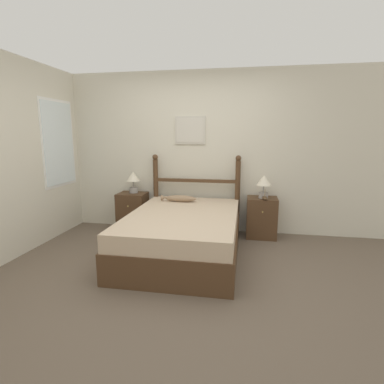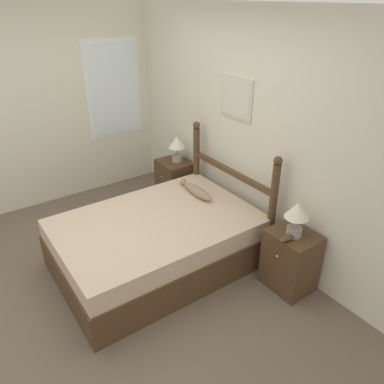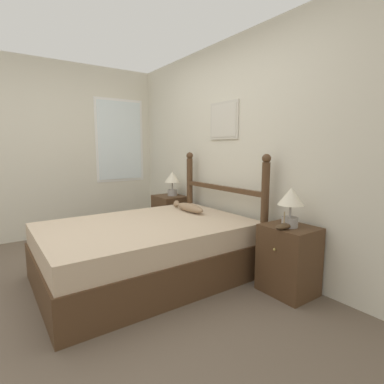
{
  "view_description": "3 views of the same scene",
  "coord_description": "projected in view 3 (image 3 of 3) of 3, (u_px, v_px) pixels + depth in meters",
  "views": [
    {
      "loc": [
        0.76,
        -3.08,
        1.56
      ],
      "look_at": [
        0.05,
        0.92,
        0.78
      ],
      "focal_mm": 28.0,
      "sensor_mm": 36.0,
      "label": 1
    },
    {
      "loc": [
        2.86,
        -0.97,
        2.61
      ],
      "look_at": [
        0.05,
        1.0,
        0.78
      ],
      "focal_mm": 35.0,
      "sensor_mm": 36.0,
      "label": 2
    },
    {
      "loc": [
        2.65,
        -0.71,
        1.31
      ],
      "look_at": [
        0.06,
        1.1,
        0.84
      ],
      "focal_mm": 28.0,
      "sensor_mm": 36.0,
      "label": 3
    }
  ],
  "objects": [
    {
      "name": "ground_plane",
      "position": [
        90.0,
        292.0,
        2.74
      ],
      "size": [
        16.0,
        16.0,
        0.0
      ],
      "primitive_type": "plane",
      "color": "brown"
    },
    {
      "name": "wall_back",
      "position": [
        233.0,
        151.0,
        3.54
      ],
      "size": [
        6.4,
        0.08,
        2.55
      ],
      "color": "beige",
      "rests_on": "ground_plane"
    },
    {
      "name": "wall_left",
      "position": [
        43.0,
        150.0,
        4.29
      ],
      "size": [
        0.08,
        6.4,
        2.55
      ],
      "color": "beige",
      "rests_on": "ground_plane"
    },
    {
      "name": "bed",
      "position": [
        147.0,
        250.0,
        3.04
      ],
      "size": [
        1.41,
        2.04,
        0.56
      ],
      "color": "#4C331E",
      "rests_on": "ground_plane"
    },
    {
      "name": "headboard",
      "position": [
        221.0,
        202.0,
        3.54
      ],
      "size": [
        1.42,
        0.09,
        1.25
      ],
      "color": "#4C331E",
      "rests_on": "ground_plane"
    },
    {
      "name": "nightstand_left",
      "position": [
        170.0,
        217.0,
        4.39
      ],
      "size": [
        0.45,
        0.4,
        0.62
      ],
      "color": "#4C331E",
      "rests_on": "ground_plane"
    },
    {
      "name": "nightstand_right",
      "position": [
        289.0,
        260.0,
        2.7
      ],
      "size": [
        0.45,
        0.4,
        0.62
      ],
      "color": "#4C331E",
      "rests_on": "ground_plane"
    },
    {
      "name": "table_lamp_left",
      "position": [
        172.0,
        180.0,
        4.32
      ],
      "size": [
        0.22,
        0.22,
        0.35
      ],
      "color": "gray",
      "rests_on": "nightstand_left"
    },
    {
      "name": "table_lamp_right",
      "position": [
        291.0,
        201.0,
        2.59
      ],
      "size": [
        0.22,
        0.22,
        0.35
      ],
      "color": "gray",
      "rests_on": "nightstand_right"
    },
    {
      "name": "model_boat",
      "position": [
        284.0,
        226.0,
        2.56
      ],
      "size": [
        0.08,
        0.2,
        0.15
      ],
      "color": "#4C3823",
      "rests_on": "nightstand_right"
    },
    {
      "name": "fish_pillow",
      "position": [
        189.0,
        207.0,
        3.52
      ],
      "size": [
        0.54,
        0.12,
        0.1
      ],
      "color": "#997A5B",
      "rests_on": "bed"
    }
  ]
}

